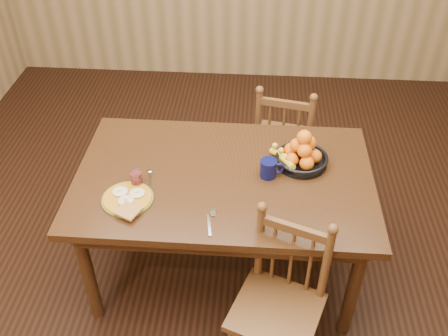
# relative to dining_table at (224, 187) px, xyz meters

# --- Properties ---
(room) EXTENTS (4.52, 5.02, 2.72)m
(room) POSITION_rel_dining_table_xyz_m (0.00, 0.00, 0.68)
(room) COLOR black
(room) RESTS_ON ground
(dining_table) EXTENTS (1.60, 1.00, 0.75)m
(dining_table) POSITION_rel_dining_table_xyz_m (0.00, 0.00, 0.00)
(dining_table) COLOR black
(dining_table) RESTS_ON ground
(chair_far) EXTENTS (0.48, 0.46, 0.90)m
(chair_far) POSITION_rel_dining_table_xyz_m (0.36, 0.76, -0.23)
(chair_far) COLOR #513218
(chair_far) RESTS_ON ground
(chair_near) EXTENTS (0.52, 0.50, 0.90)m
(chair_near) POSITION_rel_dining_table_xyz_m (0.31, -0.57, -0.23)
(chair_near) COLOR #513218
(chair_near) RESTS_ON ground
(breakfast_plate) EXTENTS (0.26, 0.30, 0.04)m
(breakfast_plate) POSITION_rel_dining_table_xyz_m (-0.47, -0.24, 0.10)
(breakfast_plate) COLOR #59601E
(breakfast_plate) RESTS_ON dining_table
(fork) EXTENTS (0.05, 0.18, 0.00)m
(fork) POSITION_rel_dining_table_xyz_m (-0.04, -0.35, 0.09)
(fork) COLOR silver
(fork) RESTS_ON dining_table
(spoon) EXTENTS (0.05, 0.16, 0.01)m
(spoon) POSITION_rel_dining_table_xyz_m (-0.40, -0.02, 0.09)
(spoon) COLOR silver
(spoon) RESTS_ON dining_table
(coffee_mug) EXTENTS (0.13, 0.09, 0.10)m
(coffee_mug) POSITION_rel_dining_table_xyz_m (0.24, 0.01, 0.14)
(coffee_mug) COLOR #0B0E3C
(coffee_mug) RESTS_ON dining_table
(juice_glass) EXTENTS (0.06, 0.06, 0.09)m
(juice_glass) POSITION_rel_dining_table_xyz_m (-0.45, -0.11, 0.13)
(juice_glass) COLOR silver
(juice_glass) RESTS_ON dining_table
(fruit_bowl) EXTENTS (0.32, 0.29, 0.22)m
(fruit_bowl) POSITION_rel_dining_table_xyz_m (0.41, 0.13, 0.15)
(fruit_bowl) COLOR black
(fruit_bowl) RESTS_ON dining_table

